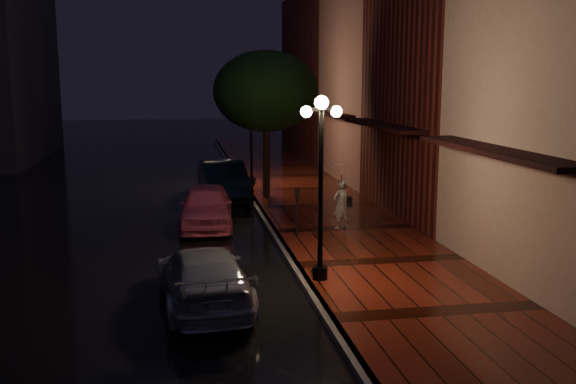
{
  "coord_description": "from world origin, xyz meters",
  "views": [
    {
      "loc": [
        -2.89,
        -19.27,
        4.84
      ],
      "look_at": [
        0.42,
        -0.17,
        1.4
      ],
      "focal_mm": 40.0,
      "sensor_mm": 36.0,
      "label": 1
    }
  ],
  "objects_px": {
    "street_tree": "(266,94)",
    "silver_car": "(204,277)",
    "navy_car": "(223,180)",
    "streetlamp_near": "(321,177)",
    "streetlamp_far": "(251,130)",
    "parking_meter": "(297,207)",
    "pink_car": "(206,206)",
    "woman_with_umbrella": "(341,184)"
  },
  "relations": [
    {
      "from": "street_tree",
      "to": "pink_car",
      "type": "relative_size",
      "value": 1.39
    },
    {
      "from": "streetlamp_far",
      "to": "parking_meter",
      "type": "relative_size",
      "value": 2.99
    },
    {
      "from": "pink_car",
      "to": "woman_with_umbrella",
      "type": "height_order",
      "value": "woman_with_umbrella"
    },
    {
      "from": "streetlamp_near",
      "to": "navy_car",
      "type": "bearing_deg",
      "value": 97.38
    },
    {
      "from": "pink_car",
      "to": "navy_car",
      "type": "relative_size",
      "value": 0.87
    },
    {
      "from": "street_tree",
      "to": "woman_with_umbrella",
      "type": "distance_m",
      "value": 6.77
    },
    {
      "from": "pink_car",
      "to": "woman_with_umbrella",
      "type": "distance_m",
      "value": 4.52
    },
    {
      "from": "parking_meter",
      "to": "pink_car",
      "type": "bearing_deg",
      "value": 143.1
    },
    {
      "from": "streetlamp_far",
      "to": "pink_car",
      "type": "relative_size",
      "value": 1.04
    },
    {
      "from": "streetlamp_far",
      "to": "navy_car",
      "type": "xyz_separation_m",
      "value": [
        -1.46,
        -2.7,
        -1.81
      ]
    },
    {
      "from": "woman_with_umbrella",
      "to": "pink_car",
      "type": "bearing_deg",
      "value": -39.13
    },
    {
      "from": "silver_car",
      "to": "woman_with_umbrella",
      "type": "relative_size",
      "value": 2.04
    },
    {
      "from": "streetlamp_near",
      "to": "streetlamp_far",
      "type": "bearing_deg",
      "value": 90.0
    },
    {
      "from": "navy_car",
      "to": "woman_with_umbrella",
      "type": "xyz_separation_m",
      "value": [
        3.25,
        -6.33,
        0.78
      ]
    },
    {
      "from": "street_tree",
      "to": "pink_car",
      "type": "bearing_deg",
      "value": -120.39
    },
    {
      "from": "pink_car",
      "to": "navy_car",
      "type": "distance_m",
      "value": 4.87
    },
    {
      "from": "streetlamp_far",
      "to": "silver_car",
      "type": "distance_m",
      "value": 15.31
    },
    {
      "from": "streetlamp_far",
      "to": "parking_meter",
      "type": "bearing_deg",
      "value": -88.58
    },
    {
      "from": "navy_car",
      "to": "silver_car",
      "type": "relative_size",
      "value": 1.09
    },
    {
      "from": "street_tree",
      "to": "pink_car",
      "type": "height_order",
      "value": "street_tree"
    },
    {
      "from": "pink_car",
      "to": "woman_with_umbrella",
      "type": "bearing_deg",
      "value": -16.49
    },
    {
      "from": "silver_car",
      "to": "parking_meter",
      "type": "height_order",
      "value": "parking_meter"
    },
    {
      "from": "street_tree",
      "to": "silver_car",
      "type": "relative_size",
      "value": 1.32
    },
    {
      "from": "navy_car",
      "to": "parking_meter",
      "type": "distance_m",
      "value": 7.24
    },
    {
      "from": "streetlamp_near",
      "to": "street_tree",
      "type": "distance_m",
      "value": 11.12
    },
    {
      "from": "navy_car",
      "to": "parking_meter",
      "type": "xyz_separation_m",
      "value": [
        1.7,
        -7.03,
        0.23
      ]
    },
    {
      "from": "pink_car",
      "to": "silver_car",
      "type": "relative_size",
      "value": 0.95
    },
    {
      "from": "streetlamp_far",
      "to": "pink_car",
      "type": "xyz_separation_m",
      "value": [
        -2.37,
        -7.49,
        -1.89
      ]
    },
    {
      "from": "streetlamp_near",
      "to": "woman_with_umbrella",
      "type": "bearing_deg",
      "value": 70.19
    },
    {
      "from": "street_tree",
      "to": "navy_car",
      "type": "relative_size",
      "value": 1.21
    },
    {
      "from": "streetlamp_far",
      "to": "silver_car",
      "type": "xyz_separation_m",
      "value": [
        -2.77,
        -14.93,
        -1.96
      ]
    },
    {
      "from": "pink_car",
      "to": "parking_meter",
      "type": "bearing_deg",
      "value": -36.75
    },
    {
      "from": "streetlamp_near",
      "to": "navy_car",
      "type": "xyz_separation_m",
      "value": [
        -1.46,
        11.3,
        -1.81
      ]
    },
    {
      "from": "street_tree",
      "to": "silver_car",
      "type": "height_order",
      "value": "street_tree"
    },
    {
      "from": "silver_car",
      "to": "streetlamp_far",
      "type": "bearing_deg",
      "value": -105.13
    },
    {
      "from": "street_tree",
      "to": "streetlamp_far",
      "type": "bearing_deg",
      "value": 94.91
    },
    {
      "from": "street_tree",
      "to": "parking_meter",
      "type": "relative_size",
      "value": 4.02
    },
    {
      "from": "street_tree",
      "to": "silver_car",
      "type": "distance_m",
      "value": 12.82
    },
    {
      "from": "silver_car",
      "to": "woman_with_umbrella",
      "type": "height_order",
      "value": "woman_with_umbrella"
    },
    {
      "from": "streetlamp_far",
      "to": "silver_car",
      "type": "height_order",
      "value": "streetlamp_far"
    },
    {
      "from": "street_tree",
      "to": "silver_car",
      "type": "bearing_deg",
      "value": -104.26
    },
    {
      "from": "streetlamp_near",
      "to": "silver_car",
      "type": "relative_size",
      "value": 0.98
    }
  ]
}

